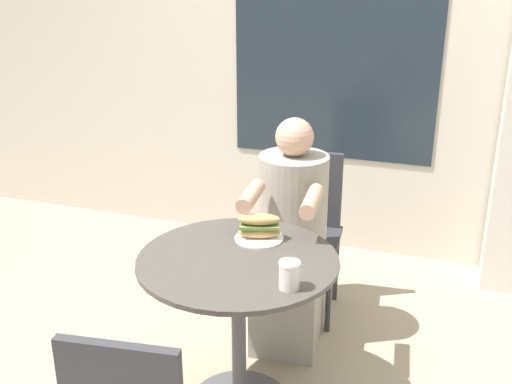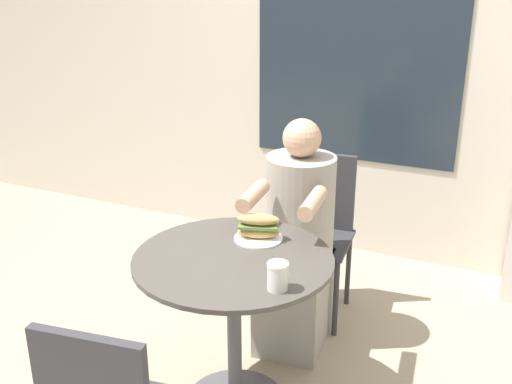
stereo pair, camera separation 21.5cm
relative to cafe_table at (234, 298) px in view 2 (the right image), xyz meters
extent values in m
cube|color=beige|center=(0.00, 1.76, 0.87)|extent=(8.00, 0.08, 2.80)
cube|color=#1E2833|center=(-0.02, 1.72, 0.90)|extent=(1.29, 0.01, 1.59)
cylinder|color=#47423D|center=(0.00, 0.00, 0.18)|extent=(0.80, 0.80, 0.02)
cylinder|color=#515156|center=(0.00, 0.00, -0.17)|extent=(0.06, 0.06, 0.68)
cube|color=#333338|center=(0.05, 0.84, -0.09)|extent=(0.42, 0.42, 0.02)
cube|color=#333338|center=(0.03, 1.01, 0.13)|extent=(0.35, 0.07, 0.42)
cylinder|color=#333338|center=(0.23, 0.69, -0.32)|extent=(0.03, 0.03, 0.43)
cylinder|color=#333338|center=(-0.10, 0.66, -0.32)|extent=(0.03, 0.03, 0.43)
cylinder|color=#333338|center=(0.20, 1.02, -0.32)|extent=(0.03, 0.03, 0.43)
cylinder|color=#333338|center=(-0.13, 0.99, -0.32)|extent=(0.03, 0.03, 0.43)
cube|color=gray|center=(0.05, 0.56, -0.31)|extent=(0.36, 0.45, 0.45)
cylinder|color=gray|center=(0.05, 0.62, 0.18)|extent=(0.33, 0.33, 0.51)
sphere|color=tan|center=(0.05, 0.62, 0.52)|extent=(0.18, 0.18, 0.18)
cylinder|color=tan|center=(0.21, 0.33, 0.33)|extent=(0.09, 0.27, 0.07)
cylinder|color=tan|center=(-0.05, 0.31, 0.33)|extent=(0.09, 0.27, 0.07)
cylinder|color=white|center=(0.02, 0.19, 0.19)|extent=(0.21, 0.21, 0.01)
ellipsoid|color=tan|center=(0.02, 0.19, 0.22)|extent=(0.19, 0.12, 0.05)
cube|color=olive|center=(0.02, 0.19, 0.25)|extent=(0.18, 0.12, 0.01)
ellipsoid|color=tan|center=(0.02, 0.19, 0.28)|extent=(0.19, 0.12, 0.05)
cylinder|color=silver|center=(0.26, -0.16, 0.23)|extent=(0.07, 0.07, 0.09)
cylinder|color=white|center=(0.26, -0.16, 0.28)|extent=(0.08, 0.08, 0.01)
camera|label=1|loc=(0.77, -1.97, 1.25)|focal=42.00mm
camera|label=2|loc=(0.97, -1.89, 1.25)|focal=42.00mm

